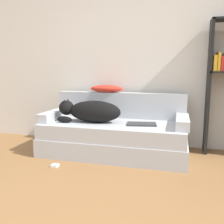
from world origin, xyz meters
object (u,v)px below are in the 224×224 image
Objects in this scene: laptop at (142,124)px; power_adapter at (55,166)px; couch at (114,138)px; throw_pillow at (107,89)px; dog at (90,111)px.

power_adapter is at bearing -157.31° from laptop.
couch is 3.93× the size of throw_pillow.
couch is 0.73m from throw_pillow.
throw_pillow reaches higher than power_adapter.
laptop is 5.05× the size of power_adapter.
throw_pillow reaches higher than couch.
laptop is at bearing -7.71° from couch.
laptop is at bearing -34.65° from throw_pillow.
throw_pillow is (0.10, 0.40, 0.26)m from dog.
couch is 24.20× the size of power_adapter.
couch is at bearing -59.73° from throw_pillow.
power_adapter is (-0.33, -0.96, -0.81)m from throw_pillow.
dog is 0.49m from throw_pillow.
dog is at bearing 67.92° from power_adapter.
dog is at bearing -168.76° from couch.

